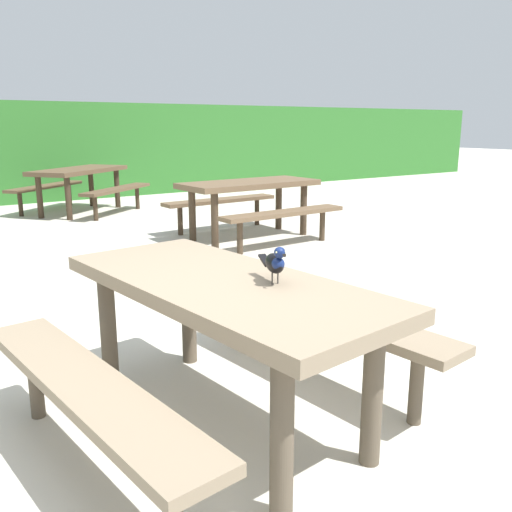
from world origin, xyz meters
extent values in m
plane|color=beige|center=(0.00, 0.00, 0.00)|extent=(60.00, 60.00, 0.00)
cube|color=#84725B|center=(0.15, 0.06, 0.70)|extent=(0.96, 1.87, 0.07)
cylinder|color=brown|center=(-0.03, -0.67, 0.33)|extent=(0.09, 0.09, 0.67)
cylinder|color=brown|center=(0.50, -0.61, 0.33)|extent=(0.09, 0.09, 0.67)
cylinder|color=brown|center=(-0.19, 0.73, 0.33)|extent=(0.09, 0.09, 0.67)
cylinder|color=brown|center=(0.34, 0.78, 0.33)|extent=(0.09, 0.09, 0.67)
cube|color=#84725B|center=(-0.54, -0.02, 0.41)|extent=(0.47, 1.73, 0.05)
cylinder|color=brown|center=(-0.61, 0.62, 0.20)|extent=(0.07, 0.07, 0.39)
cube|color=#84725B|center=(0.85, 0.14, 0.41)|extent=(0.47, 1.73, 0.05)
cylinder|color=brown|center=(0.92, -0.50, 0.20)|extent=(0.07, 0.07, 0.39)
cylinder|color=brown|center=(0.78, 0.77, 0.20)|extent=(0.07, 0.07, 0.39)
ellipsoid|color=black|center=(0.31, -0.15, 0.84)|extent=(0.11, 0.16, 0.09)
ellipsoid|color=navy|center=(0.30, -0.19, 0.84)|extent=(0.07, 0.08, 0.06)
sphere|color=navy|center=(0.29, -0.21, 0.90)|extent=(0.05, 0.05, 0.05)
sphere|color=#EAE08C|center=(0.31, -0.23, 0.90)|extent=(0.01, 0.01, 0.01)
sphere|color=#EAE08C|center=(0.27, -0.22, 0.90)|extent=(0.01, 0.01, 0.01)
cone|color=black|center=(0.28, -0.25, 0.90)|extent=(0.02, 0.03, 0.02)
cube|color=black|center=(0.34, -0.04, 0.82)|extent=(0.06, 0.10, 0.04)
cylinder|color=#47423D|center=(0.32, -0.16, 0.77)|extent=(0.01, 0.01, 0.05)
cylinder|color=#47423D|center=(0.29, -0.16, 0.77)|extent=(0.01, 0.01, 0.05)
cube|color=brown|center=(1.62, 7.17, 0.70)|extent=(1.89, 1.71, 0.07)
cylinder|color=#382B1D|center=(2.33, 7.39, 0.33)|extent=(0.09, 0.09, 0.67)
cylinder|color=#382B1D|center=(2.01, 7.81, 0.33)|extent=(0.09, 0.09, 0.67)
cylinder|color=#382B1D|center=(1.23, 6.53, 0.33)|extent=(0.09, 0.09, 0.67)
cylinder|color=#382B1D|center=(0.90, 6.95, 0.33)|extent=(0.09, 0.09, 0.67)
cube|color=brown|center=(2.05, 6.62, 0.41)|extent=(1.52, 1.28, 0.05)
cylinder|color=#382B1D|center=(2.55, 7.02, 0.20)|extent=(0.07, 0.07, 0.39)
cylinder|color=#382B1D|center=(1.55, 6.22, 0.20)|extent=(0.07, 0.07, 0.39)
cube|color=brown|center=(1.19, 7.72, 0.41)|extent=(1.52, 1.28, 0.05)
cylinder|color=#382B1D|center=(1.69, 8.12, 0.20)|extent=(0.07, 0.07, 0.39)
cylinder|color=#382B1D|center=(0.68, 7.33, 0.20)|extent=(0.07, 0.07, 0.39)
cube|color=brown|center=(2.79, 3.80, 0.70)|extent=(1.83, 0.83, 0.07)
cylinder|color=#423324|center=(3.50, 3.56, 0.33)|extent=(0.09, 0.09, 0.67)
cylinder|color=#423324|center=(3.48, 4.09, 0.33)|extent=(0.09, 0.09, 0.67)
cylinder|color=#423324|center=(2.10, 3.50, 0.33)|extent=(0.09, 0.09, 0.67)
cylinder|color=#423324|center=(2.08, 4.04, 0.33)|extent=(0.09, 0.09, 0.67)
cube|color=brown|center=(2.82, 3.10, 0.41)|extent=(1.72, 0.35, 0.05)
cylinder|color=#423324|center=(3.46, 3.12, 0.20)|extent=(0.07, 0.07, 0.39)
cylinder|color=#423324|center=(2.17, 3.07, 0.20)|extent=(0.07, 0.07, 0.39)
cube|color=brown|center=(2.76, 4.50, 0.41)|extent=(1.72, 0.35, 0.05)
cylinder|color=#423324|center=(3.40, 4.52, 0.20)|extent=(0.07, 0.07, 0.39)
cylinder|color=#423324|center=(2.12, 4.47, 0.20)|extent=(0.07, 0.07, 0.39)
camera|label=1|loc=(-1.12, -2.10, 1.45)|focal=38.50mm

